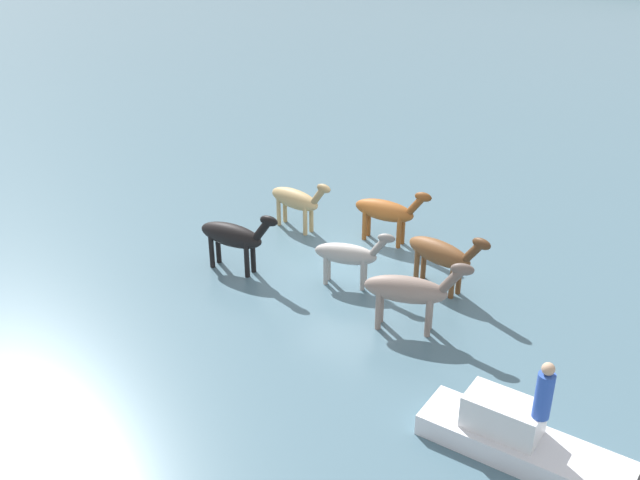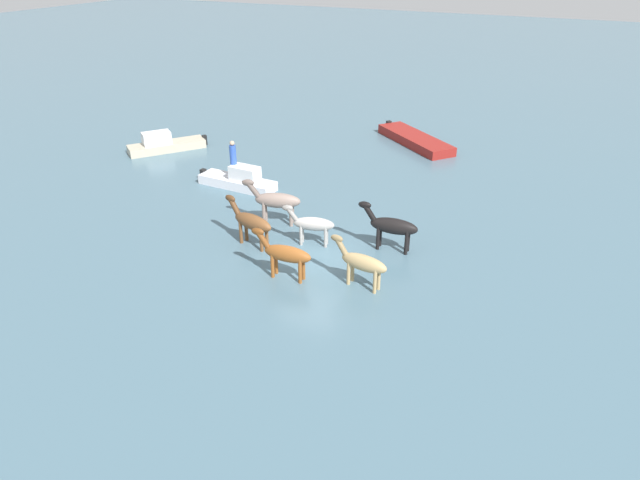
% 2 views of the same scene
% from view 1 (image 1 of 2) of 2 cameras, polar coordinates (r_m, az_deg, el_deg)
% --- Properties ---
extents(ground_plane, '(174.61, 174.61, 0.00)m').
position_cam_1_polar(ground_plane, '(21.14, 2.23, -1.84)').
color(ground_plane, '#476675').
extents(horse_chestnut_trailing, '(2.15, 0.92, 1.67)m').
position_cam_1_polar(horse_chestnut_trailing, '(19.71, 2.17, -1.10)').
color(horse_chestnut_trailing, '#9E9993').
rests_on(horse_chestnut_trailing, ground_plane).
extents(horse_rear_stallion, '(2.46, 0.97, 1.90)m').
position_cam_1_polar(horse_rear_stallion, '(19.71, 9.23, -1.05)').
color(horse_rear_stallion, brown).
rests_on(horse_rear_stallion, ground_plane).
extents(horse_dark_mare, '(2.29, 0.75, 1.77)m').
position_cam_1_polar(horse_dark_mare, '(22.67, -1.78, 3.06)').
color(horse_dark_mare, tan).
rests_on(horse_dark_mare, ground_plane).
extents(horse_gray_outer, '(2.47, 0.69, 1.92)m').
position_cam_1_polar(horse_gray_outer, '(20.47, -6.55, 0.30)').
color(horse_gray_outer, black).
rests_on(horse_gray_outer, ground_plane).
extents(horse_pinto_flank, '(2.36, 0.65, 1.83)m').
position_cam_1_polar(horse_pinto_flank, '(21.95, 5.09, 2.19)').
color(horse_pinto_flank, brown).
rests_on(horse_pinto_flank, ground_plane).
extents(horse_mid_herd, '(2.56, 1.14, 1.99)m').
position_cam_1_polar(horse_mid_herd, '(17.92, 6.79, -3.81)').
color(horse_mid_herd, gray).
rests_on(horse_mid_herd, ground_plane).
extents(boat_skiff_near, '(4.31, 1.28, 1.32)m').
position_cam_1_polar(boat_skiff_near, '(15.31, 14.96, -14.71)').
color(boat_skiff_near, silver).
rests_on(boat_skiff_near, ground_plane).
extents(person_spotter_bow, '(0.32, 0.32, 1.19)m').
position_cam_1_polar(person_spotter_bow, '(14.31, 16.64, -11.01)').
color(person_spotter_bow, '#2D51B2').
rests_on(person_spotter_bow, boat_skiff_near).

